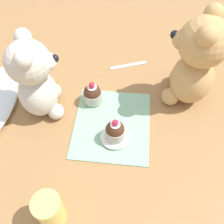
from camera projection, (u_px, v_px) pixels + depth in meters
ground_plane at (112, 125)px, 0.70m from camera, size 4.00×4.00×0.00m
knitted_placemat at (112, 124)px, 0.70m from camera, size 0.23×0.20×0.01m
teddy_bear_cream at (35, 79)px, 0.64m from camera, size 0.14×0.13×0.23m
teddy_bear_tan at (196, 62)px, 0.65m from camera, size 0.15×0.15×0.26m
cupcake_near_cream_bear at (93, 94)px, 0.72m from camera, size 0.05×0.05×0.07m
saucer_plate at (115, 137)px, 0.67m from camera, size 0.07×0.07×0.01m
cupcake_near_tan_bear at (115, 131)px, 0.64m from camera, size 0.05×0.05×0.07m
juice_glass at (50, 210)px, 0.52m from camera, size 0.06×0.06×0.09m
teaspoon at (128, 65)px, 0.83m from camera, size 0.05×0.12×0.01m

